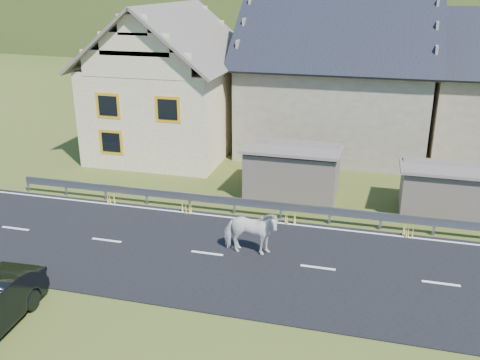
# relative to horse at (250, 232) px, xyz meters

# --- Properties ---
(ground) EXTENTS (160.00, 160.00, 0.00)m
(ground) POSITION_rel_horse_xyz_m (2.48, -0.38, -0.89)
(ground) COLOR #354116
(ground) RESTS_ON ground
(road) EXTENTS (60.00, 7.00, 0.04)m
(road) POSITION_rel_horse_xyz_m (2.48, -0.38, -0.87)
(road) COLOR black
(road) RESTS_ON ground
(lane_markings) EXTENTS (60.00, 6.60, 0.01)m
(lane_markings) POSITION_rel_horse_xyz_m (2.48, -0.38, -0.85)
(lane_markings) COLOR silver
(lane_markings) RESTS_ON road
(guardrail) EXTENTS (28.10, 0.09, 0.75)m
(guardrail) POSITION_rel_horse_xyz_m (2.48, 3.30, -0.33)
(guardrail) COLOR #93969B
(guardrail) RESTS_ON ground
(shed_left) EXTENTS (4.30, 3.30, 2.40)m
(shed_left) POSITION_rel_horse_xyz_m (0.48, 6.12, 0.21)
(shed_left) COLOR #706153
(shed_left) RESTS_ON ground
(shed_right) EXTENTS (3.80, 2.90, 2.20)m
(shed_right) POSITION_rel_horse_xyz_m (6.98, 5.62, 0.11)
(shed_right) COLOR #706153
(shed_right) RESTS_ON ground
(house_cream) EXTENTS (7.80, 9.80, 8.30)m
(house_cream) POSITION_rel_horse_xyz_m (-7.52, 11.62, 3.46)
(house_cream) COLOR #FAE2B0
(house_cream) RESTS_ON ground
(house_stone_a) EXTENTS (10.80, 9.80, 8.90)m
(house_stone_a) POSITION_rel_horse_xyz_m (1.48, 14.62, 3.74)
(house_stone_a) COLOR tan
(house_stone_a) RESTS_ON ground
(mountain) EXTENTS (440.00, 280.00, 260.00)m
(mountain) POSITION_rel_horse_xyz_m (7.48, 179.62, -20.89)
(mountain) COLOR #1F3310
(mountain) RESTS_ON ground
(horse) EXTENTS (0.99, 2.05, 1.71)m
(horse) POSITION_rel_horse_xyz_m (0.00, 0.00, 0.00)
(horse) COLOR silver
(horse) RESTS_ON road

